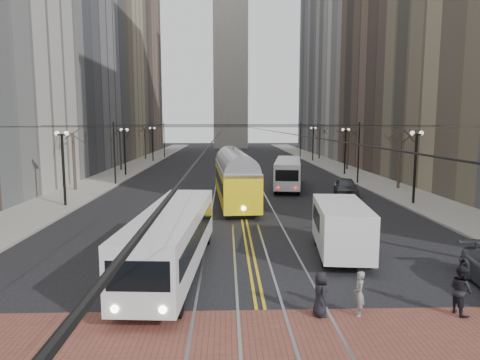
{
  "coord_description": "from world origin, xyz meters",
  "views": [
    {
      "loc": [
        -1.17,
        -15.06,
        6.42
      ],
      "look_at": [
        -0.35,
        10.87,
        3.0
      ],
      "focal_mm": 32.0,
      "sensor_mm": 36.0,
      "label": 1
    }
  ],
  "objects": [
    {
      "name": "building_right_far",
      "position": [
        25.5,
        86.0,
        20.0
      ],
      "size": [
        16.0,
        20.0,
        40.0
      ],
      "primitive_type": "cube",
      "color": "slate",
      "rests_on": "ground"
    },
    {
      "name": "pedestrian_c",
      "position": [
        6.72,
        -1.5,
        0.85
      ],
      "size": [
        0.78,
        0.92,
        1.68
      ],
      "primitive_type": "imported",
      "rotation": [
        0.0,
        0.0,
        1.76
      ],
      "color": "black",
      "rests_on": "crosswalk_band"
    },
    {
      "name": "crosswalk_band",
      "position": [
        0.0,
        -4.0,
        0.01
      ],
      "size": [
        25.0,
        6.0,
        0.01
      ],
      "primitive_type": "cube",
      "color": "brown",
      "rests_on": "ground"
    },
    {
      "name": "sidewalk_left",
      "position": [
        -15.0,
        45.0,
        0.07
      ],
      "size": [
        5.0,
        140.0,
        0.15
      ],
      "primitive_type": "cube",
      "color": "gray",
      "rests_on": "ground"
    },
    {
      "name": "sedan_grey",
      "position": [
        9.51,
        22.41,
        0.8
      ],
      "size": [
        2.64,
        4.96,
        1.61
      ],
      "primitive_type": "imported",
      "rotation": [
        0.0,
        0.0,
        -0.16
      ],
      "color": "#404347",
      "rests_on": "ground"
    },
    {
      "name": "streetcar_rails",
      "position": [
        0.0,
        45.0,
        0.0
      ],
      "size": [
        4.8,
        130.0,
        0.02
      ],
      "primitive_type": "cube",
      "color": "gray",
      "rests_on": "ground"
    },
    {
      "name": "rear_bus",
      "position": [
        5.0,
        27.44,
        1.42
      ],
      "size": [
        4.07,
        11.15,
        2.85
      ],
      "primitive_type": "cube",
      "rotation": [
        0.0,
        0.0,
        -0.16
      ],
      "color": "silver",
      "rests_on": "ground"
    },
    {
      "name": "sidewalk_right",
      "position": [
        15.0,
        45.0,
        0.07
      ],
      "size": [
        5.0,
        140.0,
        0.15
      ],
      "primitive_type": "cube",
      "color": "gray",
      "rests_on": "ground"
    },
    {
      "name": "transit_bus",
      "position": [
        -3.5,
        2.95,
        1.39
      ],
      "size": [
        3.04,
        11.22,
        2.77
      ],
      "primitive_type": "cube",
      "rotation": [
        0.0,
        0.0,
        -0.07
      ],
      "color": "silver",
      "rests_on": "ground"
    },
    {
      "name": "street_trees",
      "position": [
        0.0,
        35.25,
        2.8
      ],
      "size": [
        31.68,
        53.28,
        5.6
      ],
      "color": "#382D23",
      "rests_on": "ground"
    },
    {
      "name": "building_left_far",
      "position": [
        -25.5,
        86.0,
        20.0
      ],
      "size": [
        16.0,
        20.0,
        40.0
      ],
      "primitive_type": "cube",
      "color": "brown",
      "rests_on": "ground"
    },
    {
      "name": "pedestrian_a",
      "position": [
        1.95,
        -1.5,
        0.77
      ],
      "size": [
        0.59,
        0.81,
        1.52
      ],
      "primitive_type": "imported",
      "rotation": [
        0.0,
        0.0,
        1.72
      ],
      "color": "black",
      "rests_on": "crosswalk_band"
    },
    {
      "name": "streetcar",
      "position": [
        -0.5,
        19.59,
        1.66
      ],
      "size": [
        3.49,
        14.23,
        3.32
      ],
      "primitive_type": "cube",
      "rotation": [
        0.0,
        0.0,
        0.06
      ],
      "color": "yellow",
      "rests_on": "ground"
    },
    {
      "name": "cargo_van",
      "position": [
        4.37,
        5.0,
        1.3
      ],
      "size": [
        2.92,
        6.08,
        2.59
      ],
      "primitive_type": "cube",
      "rotation": [
        0.0,
        0.0,
        -0.12
      ],
      "color": "white",
      "rests_on": "ground"
    },
    {
      "name": "building_left_midfar",
      "position": [
        -27.5,
        66.0,
        26.0
      ],
      "size": [
        20.0,
        20.0,
        52.0
      ],
      "primitive_type": "cube",
      "color": "gray",
      "rests_on": "ground"
    },
    {
      "name": "pedestrian_b",
      "position": [
        3.26,
        -1.5,
        0.77
      ],
      "size": [
        0.42,
        0.59,
        1.52
      ],
      "primitive_type": "imported",
      "rotation": [
        0.0,
        0.0,
        4.6
      ],
      "color": "gray",
      "rests_on": "crosswalk_band"
    },
    {
      "name": "building_left_mid",
      "position": [
        -25.5,
        46.0,
        17.0
      ],
      "size": [
        16.0,
        20.0,
        34.0
      ],
      "primitive_type": "cube",
      "color": "slate",
      "rests_on": "ground"
    },
    {
      "name": "centre_lines",
      "position": [
        0.0,
        45.0,
        0.01
      ],
      "size": [
        0.42,
        130.0,
        0.01
      ],
      "primitive_type": "cube",
      "color": "gold",
      "rests_on": "ground"
    },
    {
      "name": "clock_tower",
      "position": [
        0.0,
        102.0,
        35.96
      ],
      "size": [
        12.0,
        12.0,
        66.0
      ],
      "color": "#B2AFA5",
      "rests_on": "ground"
    },
    {
      "name": "trolley_wires",
      "position": [
        0.0,
        34.83,
        3.77
      ],
      "size": [
        25.96,
        120.0,
        6.6
      ],
      "color": "black",
      "rests_on": "ground"
    },
    {
      "name": "ground",
      "position": [
        0.0,
        0.0,
        0.0
      ],
      "size": [
        260.0,
        260.0,
        0.0
      ],
      "primitive_type": "plane",
      "color": "black",
      "rests_on": "ground"
    },
    {
      "name": "lamp_posts",
      "position": [
        -0.0,
        28.75,
        2.8
      ],
      "size": [
        27.6,
        57.2,
        5.6
      ],
      "color": "black",
      "rests_on": "ground"
    },
    {
      "name": "building_right_mid",
      "position": [
        25.5,
        46.0,
        17.0
      ],
      "size": [
        16.0,
        20.0,
        34.0
      ],
      "primitive_type": "cube",
      "color": "brown",
      "rests_on": "ground"
    },
    {
      "name": "building_right_midfar",
      "position": [
        27.5,
        66.0,
        26.0
      ],
      "size": [
        20.0,
        20.0,
        52.0
      ],
      "primitive_type": "cube",
      "color": "#B2B1A7",
      "rests_on": "ground"
    }
  ]
}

